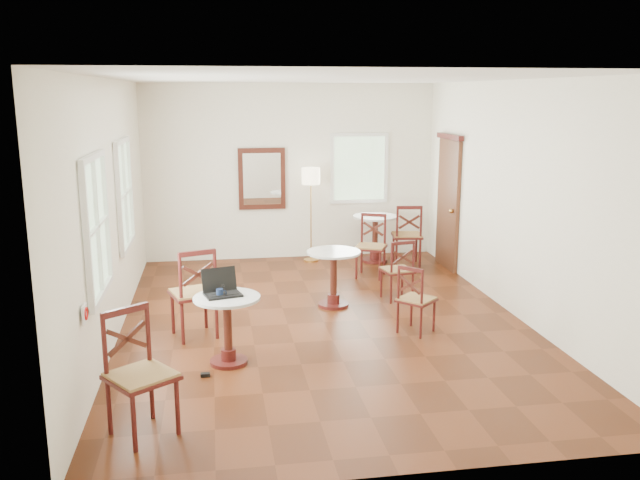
% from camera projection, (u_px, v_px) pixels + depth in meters
% --- Properties ---
extents(ground, '(7.00, 7.00, 0.00)m').
position_uv_depth(ground, '(324.00, 322.00, 8.43)').
color(ground, '#50210D').
rests_on(ground, ground).
extents(room_shell, '(5.02, 7.02, 3.01)m').
position_uv_depth(room_shell, '(316.00, 171.00, 8.28)').
color(room_shell, white).
rests_on(room_shell, ground).
extents(cafe_table_near, '(0.71, 0.71, 0.75)m').
position_uv_depth(cafe_table_near, '(228.00, 322.00, 7.06)').
color(cafe_table_near, '#4B1612').
rests_on(cafe_table_near, ground).
extents(cafe_table_mid, '(0.73, 0.73, 0.77)m').
position_uv_depth(cafe_table_mid, '(334.00, 272.00, 8.98)').
color(cafe_table_mid, '#4B1612').
rests_on(cafe_table_mid, ground).
extents(cafe_table_back, '(0.76, 0.76, 0.80)m').
position_uv_depth(cafe_table_back, '(375.00, 233.00, 11.37)').
color(cafe_table_back, '#4B1612').
rests_on(cafe_table_back, ground).
extents(chair_near_a, '(0.63, 0.63, 1.09)m').
position_uv_depth(chair_near_a, '(194.00, 293.00, 7.82)').
color(chair_near_a, '#4B1612').
rests_on(chair_near_a, ground).
extents(chair_near_b, '(0.70, 0.70, 1.08)m').
position_uv_depth(chair_near_b, '(139.00, 374.00, 5.57)').
color(chair_near_b, '#4B1612').
rests_on(chair_near_b, ground).
extents(chair_mid_a, '(0.46, 0.46, 0.87)m').
position_uv_depth(chair_mid_a, '(398.00, 270.00, 9.26)').
color(chair_mid_a, '#4B1612').
rests_on(chair_mid_a, ground).
extents(chair_mid_b, '(0.55, 0.55, 0.84)m').
position_uv_depth(chair_mid_b, '(416.00, 299.00, 7.98)').
color(chair_mid_b, '#4B1612').
rests_on(chair_mid_b, ground).
extents(chair_back_a, '(0.54, 0.54, 1.04)m').
position_uv_depth(chair_back_a, '(407.00, 235.00, 11.12)').
color(chair_back_a, '#4B1612').
rests_on(chair_back_a, ground).
extents(chair_back_b, '(0.60, 0.60, 0.98)m').
position_uv_depth(chair_back_b, '(371.00, 246.00, 10.45)').
color(chair_back_b, '#4B1612').
rests_on(chair_back_b, ground).
extents(floor_lamp, '(0.31, 0.31, 1.61)m').
position_uv_depth(floor_lamp, '(311.00, 182.00, 11.22)').
color(floor_lamp, '#BF8C3F').
rests_on(floor_lamp, ground).
extents(laptop, '(0.44, 0.40, 0.27)m').
position_uv_depth(laptop, '(221.00, 288.00, 7.06)').
color(laptop, black).
rests_on(laptop, cafe_table_near).
extents(mouse, '(0.09, 0.06, 0.03)m').
position_uv_depth(mouse, '(214.00, 295.00, 6.98)').
color(mouse, black).
rests_on(mouse, cafe_table_near).
extents(navy_mug, '(0.11, 0.07, 0.09)m').
position_uv_depth(navy_mug, '(220.00, 293.00, 6.98)').
color(navy_mug, '#101B37').
rests_on(navy_mug, cafe_table_near).
extents(water_glass, '(0.06, 0.06, 0.09)m').
position_uv_depth(water_glass, '(223.00, 288.00, 7.14)').
color(water_glass, white).
rests_on(water_glass, cafe_table_near).
extents(power_adapter, '(0.10, 0.06, 0.04)m').
position_uv_depth(power_adapter, '(205.00, 375.00, 6.81)').
color(power_adapter, black).
rests_on(power_adapter, ground).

